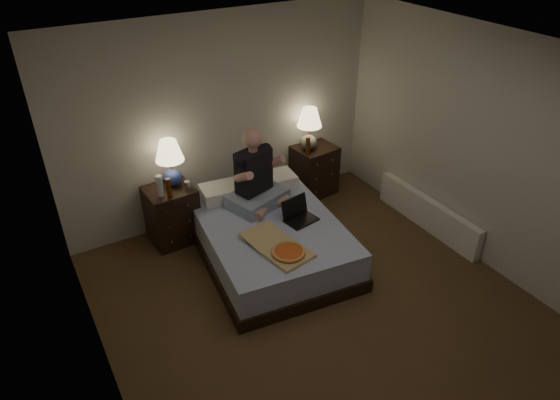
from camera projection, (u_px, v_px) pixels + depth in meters
floor at (326, 314)px, 4.92m from camera, size 4.00×4.50×0.00m
ceiling at (343, 63)px, 3.60m from camera, size 4.00×4.50×0.00m
wall_back at (223, 120)px, 5.91m from camera, size 4.00×0.00×2.50m
wall_left at (94, 288)px, 3.40m from camera, size 0.00×4.50×2.50m
wall_right at (492, 155)px, 5.12m from camera, size 0.00×4.50×2.50m
bed at (271, 240)px, 5.58m from camera, size 1.62×2.03×0.47m
nightstand_left at (172, 214)px, 5.82m from camera, size 0.56×0.51×0.69m
nightstand_right at (314, 170)px, 6.76m from camera, size 0.57×0.52×0.68m
lamp_left at (170, 163)px, 5.57m from camera, size 0.40×0.40×0.56m
lamp_right at (309, 129)px, 6.39m from camera, size 0.40×0.40×0.56m
water_bottle at (160, 186)px, 5.45m from camera, size 0.07×0.07×0.25m
soda_can at (187, 185)px, 5.61m from camera, size 0.07×0.07×0.10m
beer_bottle_left at (169, 188)px, 5.43m from camera, size 0.06×0.06×0.23m
beer_bottle_right at (308, 145)px, 6.36m from camera, size 0.06×0.06×0.23m
person at (257, 169)px, 5.53m from camera, size 0.78×0.69×0.93m
laptop at (302, 212)px, 5.42m from camera, size 0.38×0.33×0.24m
pizza_box at (288, 253)px, 4.94m from camera, size 0.53×0.82×0.08m
radiator at (427, 213)px, 6.10m from camera, size 0.10×1.60×0.40m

